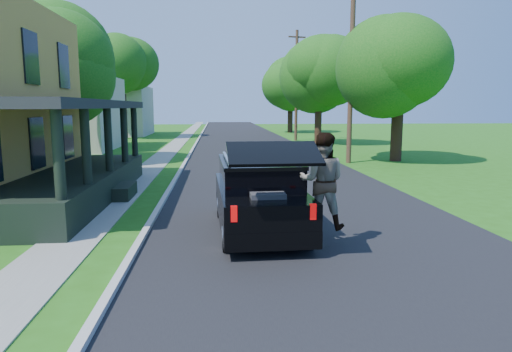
{
  "coord_description": "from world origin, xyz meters",
  "views": [
    {
      "loc": [
        -2.36,
        -8.76,
        2.92
      ],
      "look_at": [
        -1.36,
        3.0,
        1.13
      ],
      "focal_mm": 32.0,
      "sensor_mm": 36.0,
      "label": 1
    }
  ],
  "objects": [
    {
      "name": "ground",
      "position": [
        0.0,
        0.0,
        0.0
      ],
      "size": [
        140.0,
        140.0,
        0.0
      ],
      "primitive_type": "plane",
      "color": "#245D12",
      "rests_on": "ground"
    },
    {
      "name": "street",
      "position": [
        0.0,
        20.0,
        0.0
      ],
      "size": [
        8.0,
        120.0,
        0.02
      ],
      "primitive_type": "cube",
      "color": "black",
      "rests_on": "ground"
    },
    {
      "name": "curb",
      "position": [
        -4.05,
        20.0,
        0.0
      ],
      "size": [
        0.15,
        120.0,
        0.12
      ],
      "primitive_type": "cube",
      "color": "#AFAEA9",
      "rests_on": "ground"
    },
    {
      "name": "sidewalk",
      "position": [
        -5.6,
        20.0,
        0.0
      ],
      "size": [
        1.3,
        120.0,
        0.03
      ],
      "primitive_type": "cube",
      "color": "gray",
      "rests_on": "ground"
    },
    {
      "name": "neighbor_house_mid",
      "position": [
        -13.5,
        24.0,
        4.19
      ],
      "size": [
        12.78,
        12.78,
        8.3
      ],
      "color": "#BCB5A7",
      "rests_on": "ground"
    },
    {
      "name": "neighbor_house_far",
      "position": [
        -13.5,
        40.0,
        4.19
      ],
      "size": [
        12.78,
        12.78,
        8.3
      ],
      "color": "#BCB5A7",
      "rests_on": "ground"
    },
    {
      "name": "black_suv",
      "position": [
        -1.4,
        1.71,
        0.87
      ],
      "size": [
        2.02,
        4.92,
        2.27
      ],
      "rotation": [
        0.0,
        0.0,
        0.03
      ],
      "color": "black",
      "rests_on": "ground"
    },
    {
      "name": "skateboarder",
      "position": [
        -0.21,
        0.39,
        1.41
      ],
      "size": [
        1.13,
        0.98,
        2.0
      ],
      "rotation": [
        0.0,
        0.0,
        2.88
      ],
      "color": "black",
      "rests_on": "ground"
    },
    {
      "name": "skateboard",
      "position": [
        -0.42,
        0.34,
        0.38
      ],
      "size": [
        0.35,
        0.57,
        0.57
      ],
      "rotation": [
        0.0,
        0.0,
        0.01
      ],
      "color": "#B9300F",
      "rests_on": "ground"
    },
    {
      "name": "tree_left_mid",
      "position": [
        -10.28,
        15.37,
        5.29
      ],
      "size": [
        7.46,
        7.61,
        8.52
      ],
      "rotation": [
        0.0,
        0.0,
        -0.38
      ],
      "color": "black",
      "rests_on": "ground"
    },
    {
      "name": "tree_left_far",
      "position": [
        -11.05,
        34.72,
        6.72
      ],
      "size": [
        7.91,
        7.65,
        10.21
      ],
      "rotation": [
        0.0,
        0.0,
        0.28
      ],
      "color": "black",
      "rests_on": "ground"
    },
    {
      "name": "tree_right_near",
      "position": [
        7.29,
        15.3,
        5.67
      ],
      "size": [
        6.53,
        6.54,
        8.91
      ],
      "rotation": [
        0.0,
        0.0,
        -0.12
      ],
      "color": "black",
      "rests_on": "ground"
    },
    {
      "name": "tree_right_mid",
      "position": [
        5.47,
        26.55,
        5.84
      ],
      "size": [
        6.09,
        6.08,
        8.91
      ],
      "rotation": [
        0.0,
        0.0,
        -0.1
      ],
      "color": "black",
      "rests_on": "ground"
    },
    {
      "name": "tree_right_far",
      "position": [
        5.91,
        43.17,
        5.78
      ],
      "size": [
        6.02,
        5.9,
        9.0
      ],
      "rotation": [
        0.0,
        0.0,
        -0.01
      ],
      "color": "black",
      "rests_on": "ground"
    },
    {
      "name": "utility_pole_near",
      "position": [
        4.5,
        14.56,
        4.9
      ],
      "size": [
        1.55,
        0.54,
        9.52
      ],
      "rotation": [
        0.0,
        0.0,
        0.27
      ],
      "color": "#432E1F",
      "rests_on": "ground"
    },
    {
      "name": "utility_pole_far",
      "position": [
        4.5,
        30.86,
        4.83
      ],
      "size": [
        1.54,
        0.45,
        9.38
      ],
      "rotation": [
        0.0,
        0.0,
        0.22
      ],
      "color": "#432E1F",
      "rests_on": "ground"
    }
  ]
}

